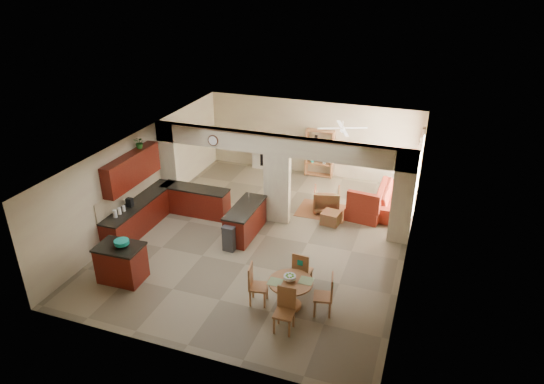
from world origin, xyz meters
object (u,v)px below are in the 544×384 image
(kitchen_island, at_px, (121,263))
(dining_table, at_px, (291,289))
(sofa, at_px, (393,198))
(armchair, at_px, (327,200))

(kitchen_island, height_order, dining_table, kitchen_island)
(dining_table, bearing_deg, sofa, 74.40)
(kitchen_island, xyz_separation_m, sofa, (5.97, 6.28, -0.13))
(dining_table, height_order, sofa, sofa)
(kitchen_island, relative_size, dining_table, 1.12)
(kitchen_island, distance_m, sofa, 8.67)
(sofa, xyz_separation_m, armchair, (-2.01, -0.86, 0.03))
(sofa, distance_m, armchair, 2.18)
(dining_table, distance_m, armchair, 5.03)
(kitchen_island, bearing_deg, armchair, 51.80)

